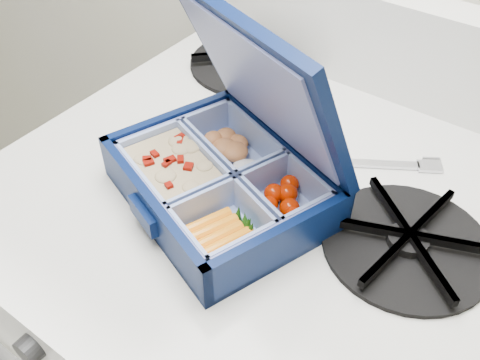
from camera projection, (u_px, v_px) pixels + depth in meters
The scene contains 4 objects.
bento_box at pixel (220, 183), 0.59m from camera, with size 0.23×0.18×0.05m, color #051239, non-canonical shape.
burner_grate at pixel (409, 238), 0.55m from camera, with size 0.18×0.18×0.03m, color black.
burner_grate_rear at pixel (251, 59), 0.81m from camera, with size 0.19×0.19×0.02m, color black.
fork at pixel (361, 163), 0.65m from camera, with size 0.02×0.17×0.01m, color silver, non-canonical shape.
Camera 1 is at (0.92, 1.29, 1.31)m, focal length 40.00 mm.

